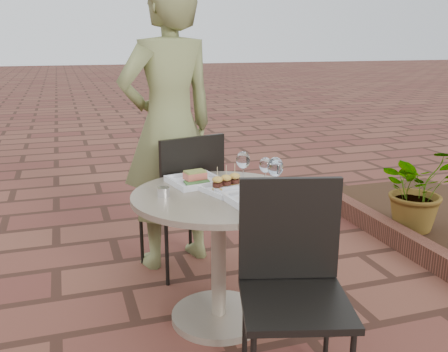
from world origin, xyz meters
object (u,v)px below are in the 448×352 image
object	(u,v)px
cafe_table	(219,238)
chair_near	(292,271)
chair_far	(185,193)
diner	(169,127)
plate_salmon	(195,180)
plate_tuna	(251,195)
plate_sliders	(226,186)

from	to	relation	value
cafe_table	chair_near	distance (m)	0.62
chair_far	diner	xyz separation A→B (m)	(-0.05, 0.21, 0.39)
plate_salmon	plate_tuna	world-z (taller)	plate_salmon
plate_tuna	diner	bearing A→B (deg)	102.09
chair_far	plate_sliders	bearing A→B (deg)	81.87
diner	plate_tuna	bearing A→B (deg)	86.21
diner	cafe_table	bearing A→B (deg)	79.32
chair_near	plate_tuna	bearing A→B (deg)	106.66
plate_salmon	chair_near	bearing A→B (deg)	-75.72
chair_near	plate_salmon	distance (m)	0.86
cafe_table	chair_far	world-z (taller)	chair_far
chair_far	plate_sliders	distance (m)	0.65
chair_near	plate_salmon	xyz separation A→B (m)	(-0.21, 0.81, 0.20)
cafe_table	chair_near	size ratio (longest dim) A/B	0.97
plate_sliders	plate_tuna	world-z (taller)	plate_sliders
plate_salmon	plate_sliders	distance (m)	0.23
cafe_table	plate_tuna	size ratio (longest dim) A/B	2.77
chair_far	chair_near	distance (m)	1.24
chair_far	chair_near	size ratio (longest dim) A/B	1.00
chair_near	plate_salmon	world-z (taller)	chair_near
chair_far	diner	size ratio (longest dim) A/B	0.49
chair_near	plate_sliders	bearing A→B (deg)	114.10
diner	plate_salmon	distance (m)	0.65
plate_sliders	diner	bearing A→B (deg)	98.60
cafe_table	plate_salmon	bearing A→B (deg)	107.62
chair_near	plate_tuna	distance (m)	0.51
plate_salmon	plate_tuna	xyz separation A→B (m)	(0.20, -0.34, -0.00)
cafe_table	chair_near	xyz separation A→B (m)	(0.14, -0.60, 0.07)
plate_sliders	plate_tuna	distance (m)	0.17
chair_far	chair_near	bearing A→B (deg)	82.51
chair_near	cafe_table	bearing A→B (deg)	118.72
chair_far	plate_salmon	distance (m)	0.46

